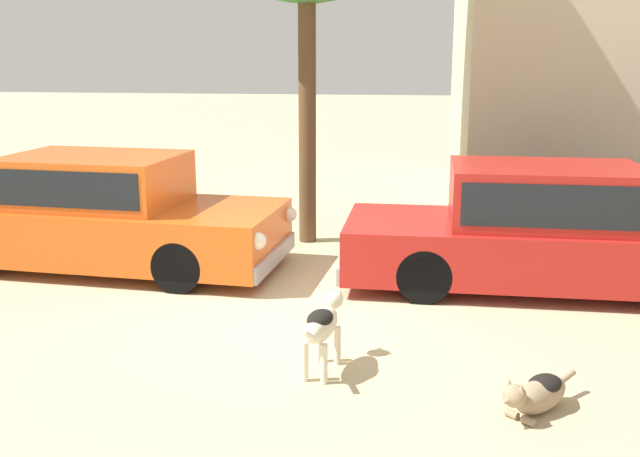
# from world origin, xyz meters

# --- Properties ---
(ground_plane) EXTENTS (80.00, 80.00, 0.00)m
(ground_plane) POSITION_xyz_m (0.00, 0.00, 0.00)
(ground_plane) COLOR tan
(parked_sedan_nearest) EXTENTS (4.84, 2.12, 1.44)m
(parked_sedan_nearest) POSITION_xyz_m (-2.61, 1.48, 0.71)
(parked_sedan_nearest) COLOR #D15619
(parked_sedan_nearest) RESTS_ON ground_plane
(parked_sedan_second) EXTENTS (4.79, 1.73, 1.44)m
(parked_sedan_second) POSITION_xyz_m (2.89, 1.34, 0.71)
(parked_sedan_second) COLOR #AD1E19
(parked_sedan_second) RESTS_ON ground_plane
(stray_dog_spotted) EXTENTS (0.32, 1.01, 0.66)m
(stray_dog_spotted) POSITION_xyz_m (0.64, -1.32, 0.44)
(stray_dog_spotted) COLOR beige
(stray_dog_spotted) RESTS_ON ground_plane
(stray_dog_tan) EXTENTS (0.69, 0.77, 0.36)m
(stray_dog_tan) POSITION_xyz_m (2.37, -1.84, 0.16)
(stray_dog_tan) COLOR #997F60
(stray_dog_tan) RESTS_ON ground_plane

